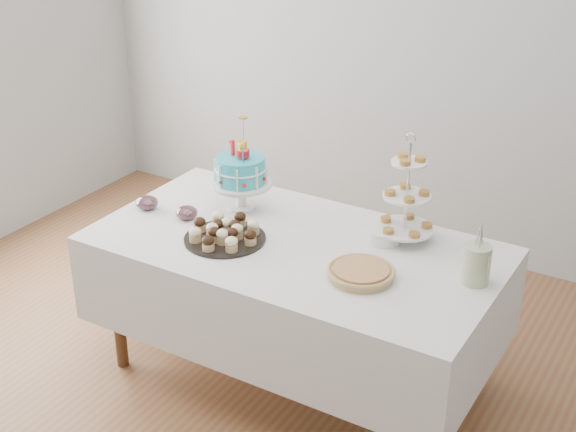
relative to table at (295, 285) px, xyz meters
The scene contains 12 objects.
floor 0.62m from the table, 90.00° to the right, with size 5.00×5.00×0.00m, color brown.
walls 0.86m from the table, 90.00° to the right, with size 5.04×4.04×2.70m.
table is the anchor object (origin of this frame).
birthday_cake 0.59m from the table, 156.32° to the left, with size 0.31×0.31×0.48m.
cupcake_tray 0.43m from the table, 154.69° to the right, with size 0.39×0.39×0.09m.
pie 0.50m from the table, 18.04° to the right, with size 0.30×0.30×0.05m.
tiered_stand 0.68m from the table, 35.10° to the left, with size 0.27×0.27×0.53m.
plate_stack 0.49m from the table, 33.75° to the left, with size 0.16×0.16×0.06m.
pastry_plate 0.59m from the table, 48.61° to the left, with size 0.24×0.24×0.04m.
jam_bowl_a 0.65m from the table, behind, with size 0.11×0.11×0.07m.
jam_bowl_b 0.88m from the table, behind, with size 0.12×0.12×0.07m.
utensil_pitcher 0.90m from the table, ahead, with size 0.13×0.12×0.27m.
Camera 1 is at (1.68, -2.57, 2.52)m, focal length 50.00 mm.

